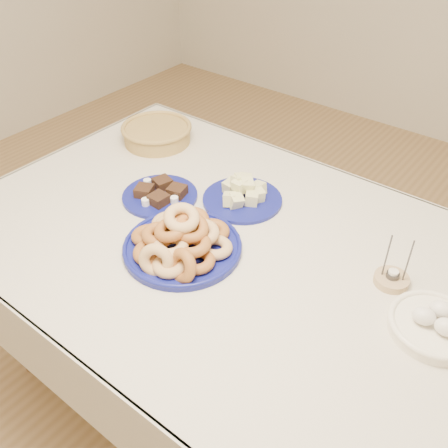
{
  "coord_description": "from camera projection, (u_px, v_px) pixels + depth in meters",
  "views": [
    {
      "loc": [
        0.66,
        -0.9,
        1.69
      ],
      "look_at": [
        0.0,
        -0.05,
        0.85
      ],
      "focal_mm": 40.0,
      "sensor_mm": 36.0,
      "label": 1
    }
  ],
  "objects": [
    {
      "name": "brownie_plate",
      "position": [
        160.0,
        194.0,
        1.63
      ],
      "size": [
        0.26,
        0.26,
        0.04
      ],
      "rotation": [
        0.0,
        0.0,
        0.07
      ],
      "color": "navy",
      "rests_on": "dining_table"
    },
    {
      "name": "ground",
      "position": [
        232.0,
        392.0,
        1.92
      ],
      "size": [
        5.0,
        5.0,
        0.0
      ],
      "primitive_type": "plane",
      "color": "#957146",
      "rests_on": "ground"
    },
    {
      "name": "egg_bowl",
      "position": [
        434.0,
        325.0,
        1.18
      ],
      "size": [
        0.26,
        0.26,
        0.07
      ],
      "rotation": [
        0.0,
        0.0,
        0.21
      ],
      "color": "white",
      "rests_on": "dining_table"
    },
    {
      "name": "donut_platter",
      "position": [
        181.0,
        241.0,
        1.4
      ],
      "size": [
        0.41,
        0.41,
        0.16
      ],
      "rotation": [
        0.0,
        0.0,
        0.25
      ],
      "color": "navy",
      "rests_on": "dining_table"
    },
    {
      "name": "candle_holder",
      "position": [
        392.0,
        279.0,
        1.32
      ],
      "size": [
        0.11,
        0.11,
        0.15
      ],
      "rotation": [
        0.0,
        0.0,
        0.26
      ],
      "color": "tan",
      "rests_on": "dining_table"
    },
    {
      "name": "melon_plate",
      "position": [
        242.0,
        195.0,
        1.61
      ],
      "size": [
        0.29,
        0.29,
        0.09
      ],
      "rotation": [
        0.0,
        0.0,
        0.12
      ],
      "color": "navy",
      "rests_on": "dining_table"
    },
    {
      "name": "dining_table",
      "position": [
        234.0,
        269.0,
        1.52
      ],
      "size": [
        1.71,
        1.11,
        0.75
      ],
      "color": "brown",
      "rests_on": "ground"
    },
    {
      "name": "wicker_basket",
      "position": [
        157.0,
        133.0,
        1.91
      ],
      "size": [
        0.27,
        0.27,
        0.07
      ],
      "rotation": [
        0.0,
        0.0,
        -0.01
      ],
      "color": "olive",
      "rests_on": "dining_table"
    }
  ]
}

